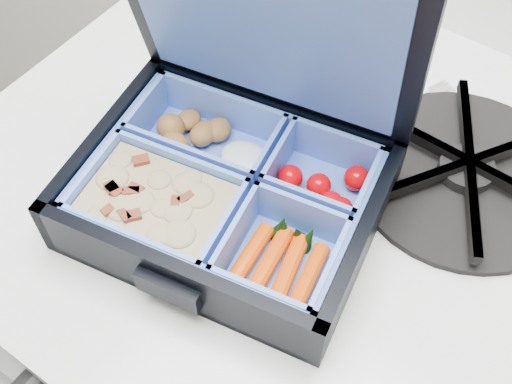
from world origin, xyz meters
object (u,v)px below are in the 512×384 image
Objects in this scene: burner_grate at (467,167)px; fork at (370,131)px; stove at (287,340)px; bento_box at (228,194)px.

burner_grate reaches higher than fork.
burner_grate is (0.13, 0.06, 0.44)m from stove.
bento_box reaches higher than fork.
burner_grate is (0.15, 0.15, -0.01)m from bento_box.
bento_box is 0.21m from burner_grate.
stove is 3.59× the size of bento_box.
bento_box reaches higher than stove.
fork is (0.05, 0.15, -0.03)m from bento_box.
burner_grate is at bearing 35.69° from bento_box.
bento_box is 1.20× the size of burner_grate.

